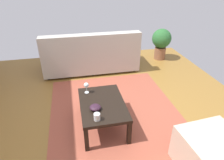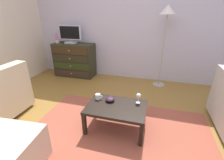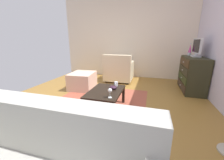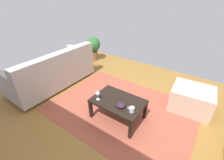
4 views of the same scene
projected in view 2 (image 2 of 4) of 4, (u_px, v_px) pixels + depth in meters
ground_plane at (107, 128)px, 2.40m from camera, size 5.67×4.73×0.05m
wall_accent_rear at (133, 22)px, 3.71m from camera, size 5.67×0.12×2.77m
area_rug at (117, 138)px, 2.16m from camera, size 2.60×1.90×0.01m
dresser at (75, 60)px, 4.18m from camera, size 1.05×0.49×0.87m
tv at (70, 34)px, 3.95m from camera, size 0.59×0.18×0.45m
lava_lamp at (57, 37)px, 4.01m from camera, size 0.09×0.09×0.33m
coffee_table at (116, 109)px, 2.25m from camera, size 0.84×0.57×0.38m
wine_glass at (139, 96)px, 2.26m from camera, size 0.07×0.07×0.16m
mug at (98, 97)px, 2.39m from camera, size 0.11×0.08×0.08m
bowl_decorative at (110, 99)px, 2.34m from camera, size 0.14×0.14×0.06m
ottoman at (5, 154)px, 1.66m from camera, size 0.74×0.65×0.43m
standing_lamp at (167, 18)px, 3.17m from camera, size 0.32×0.32×1.75m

